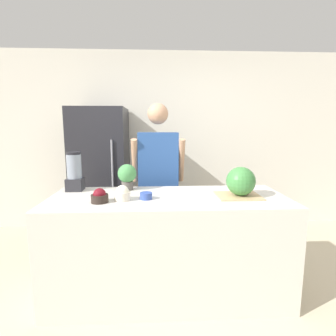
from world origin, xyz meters
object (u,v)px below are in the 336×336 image
bowl_cherries (100,197)px  bowl_small_blue (146,196)px  refrigerator (102,174)px  bowl_cream (122,194)px  potted_plant (127,175)px  blender (74,172)px  watermelon (241,181)px  person (158,180)px

bowl_cherries → bowl_small_blue: 0.38m
refrigerator → bowl_cream: 1.48m
bowl_cherries → bowl_cream: bowl_cream is taller
potted_plant → refrigerator: bearing=113.7°
blender → bowl_cherries: bearing=-52.8°
watermelon → blender: (-1.52, 0.31, 0.04)m
bowl_small_blue → potted_plant: size_ratio=0.41×
blender → potted_plant: 0.50m
watermelon → bowl_small_blue: 0.83m
bowl_small_blue → blender: size_ratio=0.28×
bowl_small_blue → bowl_cream: bearing=-173.1°
refrigerator → bowl_small_blue: size_ratio=16.83×
bowl_cherries → blender: 0.54m
bowl_small_blue → blender: bearing=153.7°
bowl_cherries → bowl_cream: (0.18, 0.05, 0.01)m
person → bowl_cream: person is taller
person → blender: size_ratio=4.75×
watermelon → blender: bearing=168.4°
blender → refrigerator: bearing=87.6°
refrigerator → potted_plant: refrigerator is taller
watermelon → blender: blender is taller
bowl_cherries → potted_plant: (0.18, 0.42, 0.10)m
bowl_small_blue → bowl_cherries: bearing=-168.5°
bowl_cherries → bowl_cream: 0.19m
refrigerator → watermelon: 2.01m
person → watermelon: 1.04m
bowl_small_blue → potted_plant: bearing=119.4°
person → watermelon: person is taller
bowl_cherries → bowl_small_blue: (0.38, 0.08, -0.02)m
bowl_cherries → watermelon: bearing=5.1°
watermelon → bowl_cherries: (-1.20, -0.11, -0.09)m
watermelon → potted_plant: bearing=163.0°
watermelon → potted_plant: (-1.02, 0.31, 0.00)m
person → bowl_cherries: bearing=-119.8°
refrigerator → potted_plant: size_ratio=6.98×
bowl_cherries → bowl_small_blue: size_ratio=1.33×
watermelon → bowl_small_blue: (-0.83, -0.03, -0.11)m
bowl_cherries → person: bearing=60.2°
watermelon → person: bearing=133.6°
blender → watermelon: bearing=-11.6°
bowl_cream → potted_plant: 0.38m
bowl_cream → bowl_cherries: bearing=-163.5°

